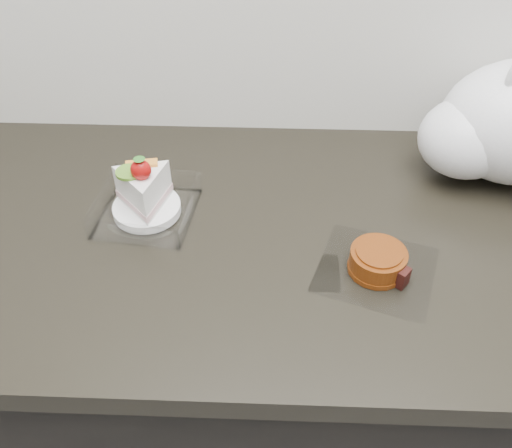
{
  "coord_description": "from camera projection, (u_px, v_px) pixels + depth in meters",
  "views": [
    {
      "loc": [
        -0.12,
        0.99,
        1.55
      ],
      "look_at": [
        -0.14,
        1.66,
        0.94
      ],
      "focal_mm": 40.0,
      "sensor_mm": 36.0,
      "label": 1
    }
  ],
  "objects": [
    {
      "name": "mooncake_wrap",
      "position": [
        378.0,
        263.0,
        0.87
      ],
      "size": [
        0.22,
        0.21,
        0.04
      ],
      "rotation": [
        0.0,
        0.0,
        -0.15
      ],
      "color": "white",
      "rests_on": "counter"
    },
    {
      "name": "counter",
      "position": [
        322.0,
        381.0,
        1.25
      ],
      "size": [
        2.04,
        0.64,
        0.9
      ],
      "color": "black",
      "rests_on": "ground"
    },
    {
      "name": "cake_tray",
      "position": [
        145.0,
        199.0,
        0.96
      ],
      "size": [
        0.17,
        0.17,
        0.12
      ],
      "rotation": [
        0.0,
        0.0,
        -0.12
      ],
      "color": "white",
      "rests_on": "counter"
    }
  ]
}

